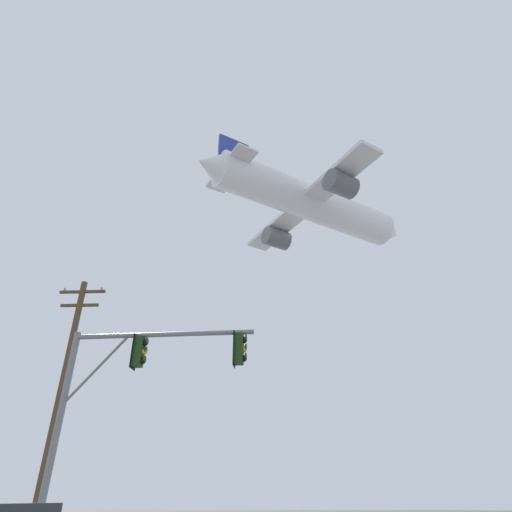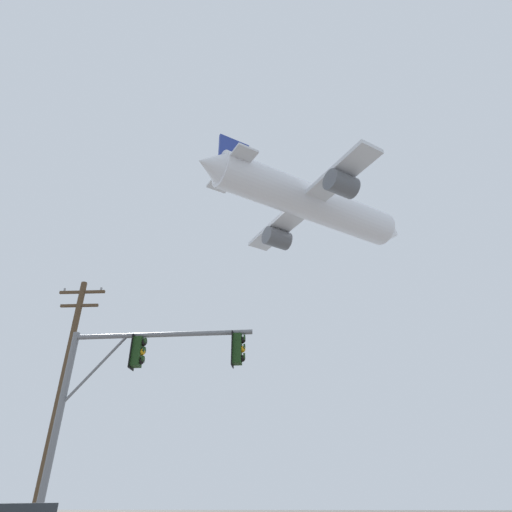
# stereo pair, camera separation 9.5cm
# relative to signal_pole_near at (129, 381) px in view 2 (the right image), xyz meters

# --- Properties ---
(signal_pole_near) EXTENTS (5.67, 0.60, 6.21)m
(signal_pole_near) POSITION_rel_signal_pole_near_xyz_m (0.00, 0.00, 0.00)
(signal_pole_near) COLOR slate
(signal_pole_near) RESTS_ON ground
(utility_pole) EXTENTS (2.20, 0.28, 10.80)m
(utility_pole) POSITION_rel_signal_pole_near_xyz_m (-4.91, 5.75, 1.05)
(utility_pole) COLOR brown
(utility_pole) RESTS_ON ground
(airplane) EXTENTS (27.32, 21.09, 8.25)m
(airplane) POSITION_rel_signal_pole_near_xyz_m (8.91, 30.51, 28.76)
(airplane) COLOR white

